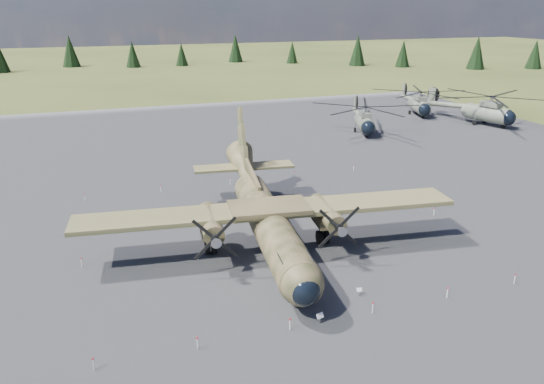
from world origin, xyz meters
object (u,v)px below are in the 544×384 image
object	(u,v)px
helicopter_near	(365,114)
helicopter_mid	(419,98)
helicopter_far	(488,104)
transport_plane	(266,213)

from	to	relation	value
helicopter_near	helicopter_mid	world-z (taller)	helicopter_mid
helicopter_near	helicopter_mid	bearing A→B (deg)	49.75
helicopter_mid	helicopter_far	size ratio (longest dim) A/B	0.89
transport_plane	helicopter_far	size ratio (longest dim) A/B	1.22
transport_plane	helicopter_near	size ratio (longest dim) A/B	1.39
helicopter_far	helicopter_mid	bearing A→B (deg)	102.65
helicopter_mid	helicopter_far	distance (m)	12.88
helicopter_mid	helicopter_far	xyz separation A→B (m)	(6.05, -11.36, 0.40)
helicopter_mid	helicopter_near	bearing A→B (deg)	-132.56
transport_plane	helicopter_far	bearing A→B (deg)	40.08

